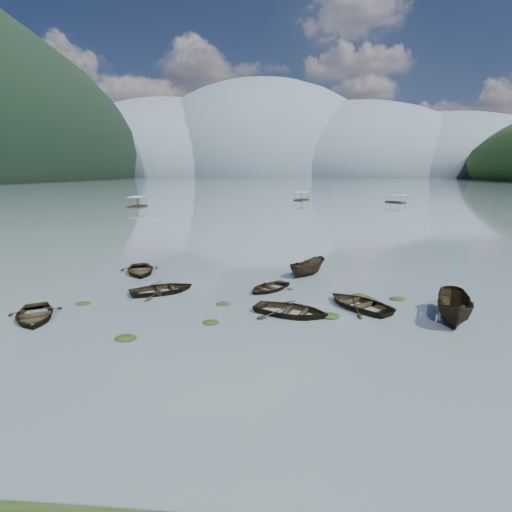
# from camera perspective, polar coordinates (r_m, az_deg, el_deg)

# --- Properties ---
(ground_plane) EXTENTS (2400.00, 2400.00, 0.00)m
(ground_plane) POSITION_cam_1_polar(r_m,az_deg,el_deg) (21.26, -2.73, -11.94)
(ground_plane) COLOR slate
(haze_mtn_a) EXTENTS (520.00, 520.00, 280.00)m
(haze_mtn_a) POSITION_cam_1_polar(r_m,az_deg,el_deg) (956.10, -11.41, 11.05)
(haze_mtn_a) COLOR #475666
(haze_mtn_a) RESTS_ON ground
(haze_mtn_b) EXTENTS (520.00, 520.00, 340.00)m
(haze_mtn_b) POSITION_cam_1_polar(r_m,az_deg,el_deg) (921.46, 0.86, 11.25)
(haze_mtn_b) COLOR #475666
(haze_mtn_b) RESTS_ON ground
(haze_mtn_c) EXTENTS (520.00, 520.00, 260.00)m
(haze_mtn_c) POSITION_cam_1_polar(r_m,az_deg,el_deg) (929.54, 13.49, 10.94)
(haze_mtn_c) COLOR #475666
(haze_mtn_c) RESTS_ON ground
(haze_mtn_d) EXTENTS (520.00, 520.00, 220.00)m
(haze_mtn_d) POSITION_cam_1_polar(r_m,az_deg,el_deg) (972.58, 24.20, 10.27)
(haze_mtn_d) COLOR #475666
(haze_mtn_d) RESTS_ON ground
(rowboat_0) EXTENTS (4.91, 5.36, 0.91)m
(rowboat_0) POSITION_cam_1_polar(r_m,az_deg,el_deg) (27.46, -29.08, -7.91)
(rowboat_0) COLOR black
(rowboat_0) RESTS_ON ground
(rowboat_1) EXTENTS (5.64, 5.20, 0.95)m
(rowboat_1) POSITION_cam_1_polar(r_m,az_deg,el_deg) (29.92, -13.20, -5.14)
(rowboat_1) COLOR black
(rowboat_1) RESTS_ON ground
(rowboat_3) EXTENTS (5.67, 5.85, 0.99)m
(rowboat_3) POSITION_cam_1_polar(r_m,az_deg,el_deg) (26.92, 14.44, -7.13)
(rowboat_3) COLOR black
(rowboat_3) RESTS_ON ground
(rowboat_4) EXTENTS (5.54, 4.72, 0.97)m
(rowboat_4) POSITION_cam_1_polar(r_m,az_deg,el_deg) (24.87, 5.03, -8.37)
(rowboat_4) COLOR black
(rowboat_4) RESTS_ON ground
(rowboat_5) EXTENTS (3.27, 5.31, 1.92)m
(rowboat_5) POSITION_cam_1_polar(r_m,az_deg,el_deg) (26.52, 26.38, -8.30)
(rowboat_5) COLOR black
(rowboat_5) RESTS_ON ground
(rowboat_6) EXTENTS (4.91, 5.65, 0.98)m
(rowboat_6) POSITION_cam_1_polar(r_m,az_deg,el_deg) (36.08, -16.23, -2.41)
(rowboat_6) COLOR black
(rowboat_6) RESTS_ON ground
(rowboat_7) EXTENTS (4.49, 4.69, 0.79)m
(rowboat_7) POSITION_cam_1_polar(r_m,az_deg,el_deg) (29.80, 1.80, -4.90)
(rowboat_7) COLOR black
(rowboat_7) RESTS_ON ground
(rowboat_8) EXTENTS (3.90, 4.19, 1.61)m
(rowboat_8) POSITION_cam_1_polar(r_m,az_deg,el_deg) (34.34, 7.32, -2.73)
(rowboat_8) COLOR black
(rowboat_8) RESTS_ON ground
(weed_clump_0) EXTENTS (1.14, 0.93, 0.25)m
(weed_clump_0) POSITION_cam_1_polar(r_m,az_deg,el_deg) (22.46, -18.13, -11.21)
(weed_clump_0) COLOR black
(weed_clump_0) RESTS_ON ground
(weed_clump_1) EXTENTS (1.00, 0.80, 0.22)m
(weed_clump_1) POSITION_cam_1_polar(r_m,az_deg,el_deg) (23.62, -6.45, -9.52)
(weed_clump_1) COLOR black
(weed_clump_1) RESTS_ON ground
(weed_clump_2) EXTENTS (1.31, 1.05, 0.28)m
(weed_clump_2) POSITION_cam_1_polar(r_m,az_deg,el_deg) (24.82, 10.41, -8.57)
(weed_clump_2) COLOR black
(weed_clump_2) RESTS_ON ground
(weed_clump_3) EXTENTS (0.79, 0.67, 0.18)m
(weed_clump_3) POSITION_cam_1_polar(r_m,az_deg,el_deg) (29.54, 14.37, -5.42)
(weed_clump_3) COLOR black
(weed_clump_3) RESTS_ON ground
(weed_clump_4) EXTENTS (1.14, 0.90, 0.24)m
(weed_clump_4) POSITION_cam_1_polar(r_m,az_deg,el_deg) (28.86, 14.87, -5.86)
(weed_clump_4) COLOR black
(weed_clump_4) RESTS_ON ground
(weed_clump_5) EXTENTS (0.98, 0.79, 0.21)m
(weed_clump_5) POSITION_cam_1_polar(r_m,az_deg,el_deg) (29.10, -23.46, -6.31)
(weed_clump_5) COLOR black
(weed_clump_5) RESTS_ON ground
(weed_clump_6) EXTENTS (0.97, 0.81, 0.20)m
(weed_clump_6) POSITION_cam_1_polar(r_m,az_deg,el_deg) (26.75, -4.74, -6.90)
(weed_clump_6) COLOR black
(weed_clump_6) RESTS_ON ground
(weed_clump_7) EXTENTS (1.04, 0.83, 0.23)m
(weed_clump_7) POSITION_cam_1_polar(r_m,az_deg,el_deg) (29.32, 19.58, -5.88)
(weed_clump_7) COLOR black
(weed_clump_7) RESTS_ON ground
(pontoon_left) EXTENTS (2.97, 6.73, 2.55)m
(pontoon_left) POSITION_cam_1_polar(r_m,az_deg,el_deg) (107.14, -16.57, 6.72)
(pontoon_left) COLOR black
(pontoon_left) RESTS_ON ground
(pontoon_centre) EXTENTS (5.33, 7.09, 2.51)m
(pontoon_centre) POSITION_cam_1_polar(r_m,az_deg,el_deg) (128.97, 6.55, 7.91)
(pontoon_centre) COLOR black
(pontoon_centre) RESTS_ON ground
(pontoon_right) EXTENTS (5.40, 6.14, 2.23)m
(pontoon_right) POSITION_cam_1_polar(r_m,az_deg,el_deg) (124.92, 19.30, 7.21)
(pontoon_right) COLOR black
(pontoon_right) RESTS_ON ground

